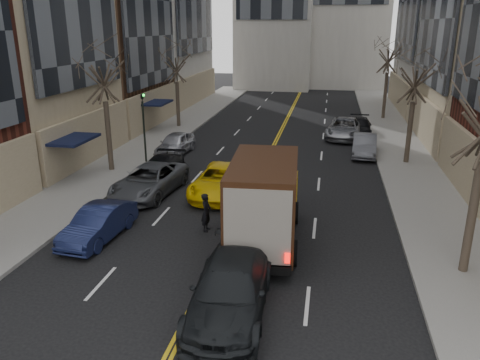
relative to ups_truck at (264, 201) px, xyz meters
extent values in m
cube|color=slate|center=(-10.53, 14.84, -1.73)|extent=(4.00, 66.00, 0.15)
cube|color=slate|center=(7.47, 14.84, -1.73)|extent=(4.00, 66.00, 0.15)
cube|color=black|center=(-11.53, 5.84, 0.60)|extent=(2.00, 3.00, 0.15)
cube|color=black|center=(-12.43, 5.84, -0.45)|extent=(0.20, 3.00, 2.50)
cube|color=black|center=(-11.53, 18.84, 0.60)|extent=(2.00, 3.00, 0.15)
cube|color=black|center=(-12.43, 18.84, -0.45)|extent=(0.20, 3.00, 2.50)
cylinder|color=#382D23|center=(-10.33, 7.84, 0.37)|extent=(0.30, 0.30, 4.05)
cylinder|color=#382D23|center=(-10.33, 20.84, 0.19)|extent=(0.30, 0.30, 3.69)
cylinder|color=#382D23|center=(7.27, -1.16, 0.33)|extent=(0.30, 0.30, 3.96)
cylinder|color=#382D23|center=(7.27, 12.84, 0.24)|extent=(0.30, 0.30, 3.78)
cylinder|color=#382D23|center=(7.27, 27.84, 0.42)|extent=(0.30, 0.30, 4.14)
cylinder|color=black|center=(-8.93, 9.84, 0.25)|extent=(0.12, 0.12, 3.80)
imported|color=black|center=(-8.93, 9.84, 2.60)|extent=(0.15, 0.18, 0.90)
sphere|color=#0CE526|center=(-8.78, 9.74, 2.55)|extent=(0.14, 0.14, 0.14)
cube|color=black|center=(0.00, 0.00, -1.24)|extent=(2.65, 6.67, 0.31)
cube|color=black|center=(-0.15, 2.40, -0.22)|extent=(2.51, 1.88, 2.15)
cube|color=black|center=(0.03, -0.56, 0.24)|extent=(2.76, 5.15, 3.07)
cube|color=black|center=(0.19, -3.15, -1.24)|extent=(2.36, 0.33, 0.31)
cube|color=red|center=(-0.83, -3.23, -0.78)|extent=(0.19, 0.07, 0.36)
cube|color=red|center=(1.22, -3.10, -0.78)|extent=(0.19, 0.07, 0.36)
cube|color=gold|center=(-1.21, -0.59, 0.86)|extent=(0.10, 0.92, 0.92)
cube|color=gold|center=(1.28, -0.44, 0.86)|extent=(0.10, 0.92, 0.92)
cylinder|color=black|center=(-1.34, 2.07, -1.31)|extent=(0.35, 1.00, 0.98)
cylinder|color=black|center=(1.07, 2.22, -1.31)|extent=(0.35, 1.00, 0.98)
cylinder|color=black|center=(-1.10, -1.81, -1.31)|extent=(0.35, 1.00, 0.98)
cylinder|color=black|center=(1.31, -1.66, -1.31)|extent=(0.35, 1.00, 0.98)
imported|color=black|center=(-0.33, -4.97, -1.00)|extent=(2.46, 5.60, 1.60)
cube|color=black|center=(-0.33, -4.17, -0.34)|extent=(0.13, 0.03, 0.09)
cube|color=blue|center=(-0.33, -4.20, -0.34)|extent=(0.10, 0.01, 0.06)
imported|color=#E6BD09|center=(-2.99, 5.25, -1.06)|extent=(2.64, 5.43, 1.49)
imported|color=black|center=(-2.57, 0.70, -0.97)|extent=(0.43, 0.63, 1.68)
imported|color=#131A3E|center=(-6.69, -0.92, -1.12)|extent=(1.79, 4.25, 1.36)
imported|color=#4C4E53|center=(-6.63, 4.56, -1.05)|extent=(3.02, 5.63, 1.50)
imported|color=black|center=(-6.63, 6.20, -1.08)|extent=(2.27, 5.06, 1.44)
imported|color=#B6B7BE|center=(-7.83, 12.43, -1.08)|extent=(1.96, 4.37, 1.46)
imported|color=#53545B|center=(4.77, 14.47, -1.09)|extent=(1.80, 4.41, 1.42)
imported|color=#9D9EA4|center=(3.57, 19.50, -1.04)|extent=(3.20, 5.74, 1.52)
imported|color=black|center=(4.77, 20.97, -1.15)|extent=(2.01, 4.57, 1.30)
camera|label=1|loc=(2.28, -17.06, 6.59)|focal=35.00mm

